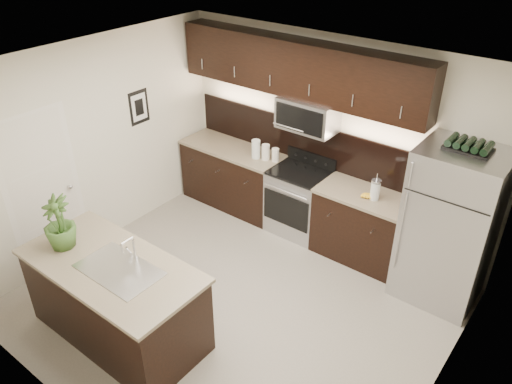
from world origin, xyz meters
TOP-DOWN VIEW (x-y plane):
  - ground at (0.00, 0.00)m, footprint 4.50×4.50m
  - room_walls at (-0.11, -0.04)m, footprint 4.52×4.02m
  - counter_run at (-0.46, 1.69)m, footprint 3.51×0.65m
  - upper_fixtures at (-0.43, 1.84)m, footprint 3.49×0.40m
  - island at (-0.67, -1.09)m, footprint 1.96×0.96m
  - sink_faucet at (-0.52, -1.08)m, footprint 0.84×0.50m
  - refrigerator at (1.76, 1.63)m, footprint 0.90×0.81m
  - wine_rack at (1.76, 1.63)m, footprint 0.46×0.29m
  - plant at (-1.29, -1.19)m, footprint 0.36×0.36m
  - canisters at (-0.85, 1.67)m, footprint 0.38×0.19m
  - french_press at (0.84, 1.64)m, footprint 0.12×0.12m
  - bananas at (0.72, 1.61)m, footprint 0.20×0.18m

SIDE VIEW (x-z plane):
  - ground at x=0.00m, z-range 0.00..0.00m
  - counter_run at x=-0.46m, z-range 0.00..0.94m
  - island at x=-0.67m, z-range 0.00..0.94m
  - refrigerator at x=1.76m, z-range 0.00..1.87m
  - sink_faucet at x=-0.52m, z-range 0.81..1.10m
  - bananas at x=0.72m, z-range 0.94..0.99m
  - canisters at x=-0.85m, z-range 0.92..1.19m
  - french_press at x=0.84m, z-range 0.90..1.23m
  - plant at x=-1.29m, z-range 0.94..1.52m
  - room_walls at x=-0.11m, z-range 0.34..3.05m
  - wine_rack at x=1.76m, z-range 1.87..1.97m
  - upper_fixtures at x=-0.43m, z-range 1.31..2.97m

